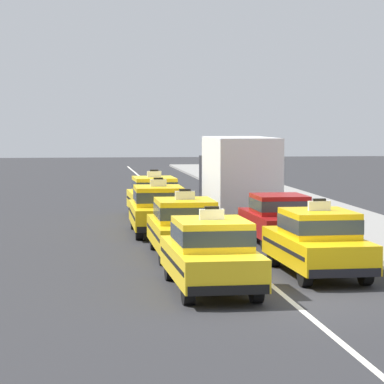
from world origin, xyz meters
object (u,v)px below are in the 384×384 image
taxi_left_third (158,209)px  taxi_left_fourth (154,197)px  taxi_left_second (185,226)px  taxi_right_nearest (318,241)px  box_truck_right_third (237,175)px  sedan_right_second (279,218)px  taxi_left_nearest (211,253)px

taxi_left_third → taxi_left_fourth: bearing=86.6°
taxi_left_second → taxi_left_fourth: 10.63m
taxi_right_nearest → box_truck_right_third: bearing=88.8°
sedan_right_second → taxi_left_second: bearing=-144.7°
taxi_left_fourth → taxi_right_nearest: 14.58m
taxi_left_fourth → box_truck_right_third: (3.17, -1.07, 0.90)m
taxi_left_nearest → taxi_left_second: 5.44m
taxi_left_second → sedan_right_second: bearing=35.3°
taxi_right_nearest → sedan_right_second: size_ratio=1.06×
sedan_right_second → taxi_left_nearest: bearing=-113.2°
taxi_left_nearest → sedan_right_second: size_ratio=1.06×
taxi_left_second → taxi_left_nearest: bearing=-90.5°
taxi_left_second → taxi_left_fourth: size_ratio=0.99×
taxi_left_nearest → sedan_right_second: 8.45m
taxi_left_third → taxi_left_fourth: size_ratio=1.00×
taxi_left_third → taxi_right_nearest: 9.60m
taxi_left_second → box_truck_right_third: size_ratio=0.65×
taxi_left_third → box_truck_right_third: 5.50m
taxi_left_nearest → taxi_right_nearest: same height
taxi_left_nearest → sedan_right_second: taxi_left_nearest is taller
taxi_left_nearest → taxi_left_third: (-0.22, 10.84, 0.00)m
taxi_left_second → taxi_left_fourth: bearing=89.7°
taxi_left_nearest → taxi_right_nearest: (2.98, 1.78, 0.00)m
taxi_left_fourth → taxi_left_third: bearing=-93.4°
sedan_right_second → box_truck_right_third: box_truck_right_third is taller
taxi_right_nearest → sedan_right_second: (0.34, 5.98, -0.03)m
taxi_left_second → taxi_left_fourth: (0.05, 10.63, 0.00)m
taxi_left_second → box_truck_right_third: 10.13m
sedan_right_second → box_truck_right_third: size_ratio=0.62×
taxi_left_second → box_truck_right_third: bearing=71.4°
taxi_left_third → taxi_right_nearest: (3.20, -9.05, 0.00)m
taxi_left_fourth → sedan_right_second: taxi_left_fourth is taller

